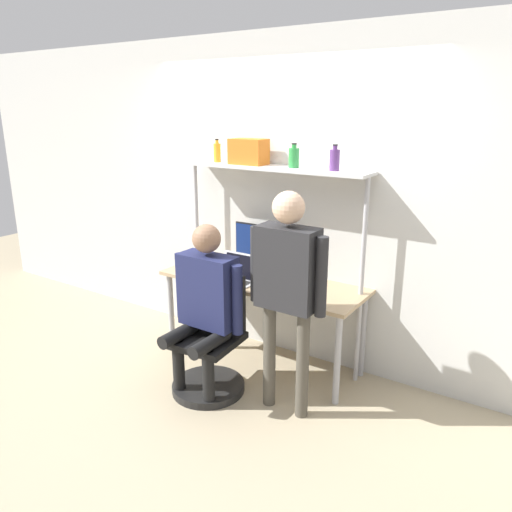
{
  "coord_description": "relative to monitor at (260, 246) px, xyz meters",
  "views": [
    {
      "loc": [
        2.1,
        -2.95,
        2.12
      ],
      "look_at": [
        0.22,
        -0.1,
        1.09
      ],
      "focal_mm": 35.0,
      "sensor_mm": 36.0,
      "label": 1
    }
  ],
  "objects": [
    {
      "name": "bottle_purple",
      "position": [
        0.65,
        0.0,
        0.76
      ],
      "size": [
        0.07,
        0.07,
        0.19
      ],
      "color": "#593372",
      "rests_on": "shelf_unit"
    },
    {
      "name": "storage_box",
      "position": [
        -0.12,
        0.0,
        0.78
      ],
      "size": [
        0.3,
        0.18,
        0.21
      ],
      "color": "#D1661E",
      "rests_on": "shelf_unit"
    },
    {
      "name": "ground_plane",
      "position": [
        0.11,
        -0.47,
        -0.98
      ],
      "size": [
        12.0,
        12.0,
        0.0
      ],
      "primitive_type": "plane",
      "color": "tan"
    },
    {
      "name": "laptop",
      "position": [
        -0.06,
        -0.26,
        -0.18
      ],
      "size": [
        0.35,
        0.22,
        0.22
      ],
      "color": "#BCBCC1",
      "rests_on": "desk"
    },
    {
      "name": "desk",
      "position": [
        0.11,
        -0.15,
        -0.33
      ],
      "size": [
        1.74,
        0.6,
        0.74
      ],
      "color": "tan",
      "rests_on": "ground_plane"
    },
    {
      "name": "wall_back",
      "position": [
        0.11,
        0.19,
        0.37
      ],
      "size": [
        8.0,
        0.06,
        2.7
      ],
      "color": "silver",
      "rests_on": "ground_plane"
    },
    {
      "name": "person_seated",
      "position": [
        0.02,
        -0.78,
        -0.21
      ],
      "size": [
        0.61,
        0.46,
        1.32
      ],
      "color": "black",
      "rests_on": "ground_plane"
    },
    {
      "name": "office_chair",
      "position": [
        0.02,
        -0.73,
        -0.71
      ],
      "size": [
        0.56,
        0.56,
        0.9
      ],
      "color": "black",
      "rests_on": "ground_plane"
    },
    {
      "name": "monitor",
      "position": [
        0.0,
        0.0,
        0.0
      ],
      "size": [
        0.51,
        0.17,
        0.42
      ],
      "color": "black",
      "rests_on": "desk"
    },
    {
      "name": "person_standing",
      "position": [
        0.64,
        -0.66,
        0.04
      ],
      "size": [
        0.58,
        0.22,
        1.6
      ],
      "color": "#4C473D",
      "rests_on": "ground_plane"
    },
    {
      "name": "shelf_unit",
      "position": [
        0.11,
        0.0,
        0.45
      ],
      "size": [
        1.65,
        0.29,
        1.66
      ],
      "color": "silver",
      "rests_on": "ground_plane"
    },
    {
      "name": "bottle_green",
      "position": [
        0.3,
        0.0,
        0.76
      ],
      "size": [
        0.08,
        0.08,
        0.19
      ],
      "color": "#2D8C3F",
      "rests_on": "shelf_unit"
    },
    {
      "name": "cell_phone",
      "position": [
        0.25,
        -0.31,
        -0.24
      ],
      "size": [
        0.07,
        0.15,
        0.01
      ],
      "color": "#264C8C",
      "rests_on": "desk"
    },
    {
      "name": "bottle_amber",
      "position": [
        -0.44,
        0.0,
        0.76
      ],
      "size": [
        0.06,
        0.06,
        0.19
      ],
      "color": "gold",
      "rests_on": "shelf_unit"
    }
  ]
}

